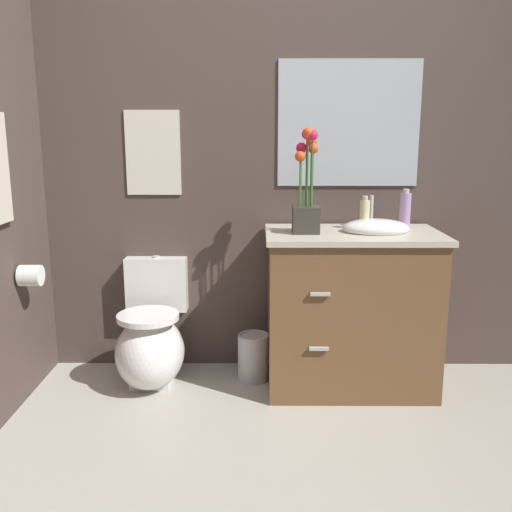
# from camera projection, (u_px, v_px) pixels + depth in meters

# --- Properties ---
(wall_back) EXTENTS (4.43, 0.05, 2.50)m
(wall_back) POSITION_uv_depth(u_px,v_px,m) (324.00, 159.00, 3.29)
(wall_back) COLOR #4C3D38
(wall_back) RESTS_ON ground_plane
(toilet) EXTENTS (0.38, 0.59, 0.69)m
(toilet) POSITION_uv_depth(u_px,v_px,m) (151.00, 342.00, 3.22)
(toilet) COLOR white
(toilet) RESTS_ON ground_plane
(vanity_cabinet) EXTENTS (0.94, 0.56, 1.06)m
(vanity_cabinet) POSITION_uv_depth(u_px,v_px,m) (351.00, 308.00, 3.14)
(vanity_cabinet) COLOR brown
(vanity_cabinet) RESTS_ON ground_plane
(flower_vase) EXTENTS (0.14, 0.14, 0.55)m
(flower_vase) POSITION_uv_depth(u_px,v_px,m) (306.00, 195.00, 2.99)
(flower_vase) COLOR #38332D
(flower_vase) RESTS_ON vanity_cabinet
(soap_bottle) EXTENTS (0.05, 0.05, 0.18)m
(soap_bottle) POSITION_uv_depth(u_px,v_px,m) (365.00, 214.00, 3.12)
(soap_bottle) COLOR beige
(soap_bottle) RESTS_ON vanity_cabinet
(lotion_bottle) EXTENTS (0.06, 0.06, 0.22)m
(lotion_bottle) POSITION_uv_depth(u_px,v_px,m) (405.00, 210.00, 3.16)
(lotion_bottle) COLOR #B28CBF
(lotion_bottle) RESTS_ON vanity_cabinet
(trash_bin) EXTENTS (0.18, 0.18, 0.27)m
(trash_bin) POSITION_uv_depth(u_px,v_px,m) (254.00, 357.00, 3.29)
(trash_bin) COLOR #B7B7BC
(trash_bin) RESTS_ON ground_plane
(wall_poster) EXTENTS (0.31, 0.01, 0.48)m
(wall_poster) POSITION_uv_depth(u_px,v_px,m) (153.00, 153.00, 3.26)
(wall_poster) COLOR silver
(wall_mirror) EXTENTS (0.80, 0.01, 0.70)m
(wall_mirror) POSITION_uv_depth(u_px,v_px,m) (349.00, 124.00, 3.22)
(wall_mirror) COLOR #B2BCC6
(toilet_paper_roll) EXTENTS (0.11, 0.11, 0.11)m
(toilet_paper_roll) POSITION_uv_depth(u_px,v_px,m) (31.00, 276.00, 2.94)
(toilet_paper_roll) COLOR white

